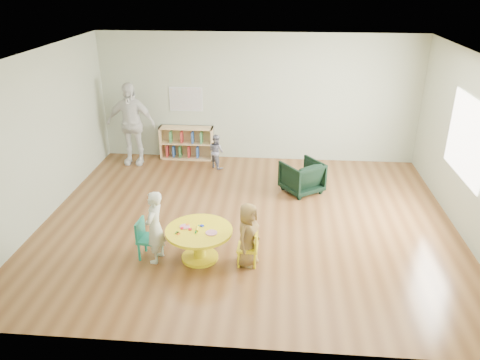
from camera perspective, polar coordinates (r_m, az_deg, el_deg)
The scene contains 11 objects.
room at distance 7.39m, azimuth 1.18°, elevation 7.98°, with size 7.10×7.00×2.80m.
activity_table at distance 6.97m, azimuth -4.99°, elevation -7.14°, with size 0.99×0.99×0.54m.
kid_chair_left at distance 7.14m, azimuth -11.30°, elevation -6.89°, with size 0.35×0.35×0.61m.
kid_chair_right at distance 6.85m, azimuth 1.27°, elevation -8.11°, with size 0.30×0.30×0.55m.
bookshelf at distance 10.77m, azimuth -6.56°, elevation 4.52°, with size 1.20×0.30×0.75m.
alphabet_poster at distance 10.60m, azimuth -6.61°, elevation 9.76°, with size 0.74×0.01×0.54m.
armchair at distance 9.11m, azimuth 7.55°, elevation 0.39°, with size 0.67×0.69×0.63m, color black.
child_left at distance 6.91m, azimuth -10.36°, elevation -5.68°, with size 0.41×0.27×1.12m, color silver.
child_right at distance 6.75m, azimuth 0.96°, elevation -6.70°, with size 0.48×0.31×0.98m, color gold.
toddler at distance 10.17m, azimuth -2.91°, elevation 3.52°, with size 0.37×0.29×0.75m, color #191C3F.
adult_caretaker at distance 10.52m, azimuth -13.16°, elevation 6.68°, with size 1.06×0.44×1.82m, color white.
Camera 1 is at (0.47, -7.08, 3.94)m, focal length 35.00 mm.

